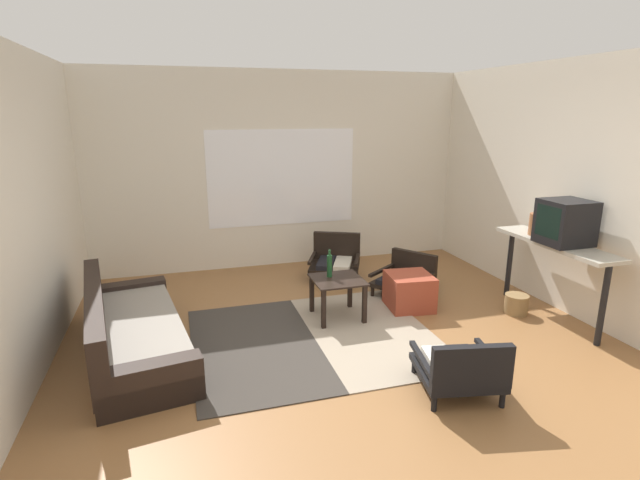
{
  "coord_description": "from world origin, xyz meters",
  "views": [
    {
      "loc": [
        -1.41,
        -3.61,
        2.16
      ],
      "look_at": [
        -0.02,
        1.1,
        0.84
      ],
      "focal_mm": 27.1,
      "sensor_mm": 36.0,
      "label": 1
    }
  ],
  "objects": [
    {
      "name": "crt_television",
      "position": [
        2.31,
        0.23,
        1.07
      ],
      "size": [
        0.44,
        0.42,
        0.45
      ],
      "color": "black",
      "rests_on": "console_shelf"
    },
    {
      "name": "side_wall_right",
      "position": [
        2.66,
        0.3,
        1.35
      ],
      "size": [
        0.12,
        6.6,
        2.7
      ],
      "primitive_type": "cube",
      "color": "silver",
      "rests_on": "ground"
    },
    {
      "name": "couch",
      "position": [
        -1.93,
        0.74,
        0.2
      ],
      "size": [
        1.1,
        2.19,
        0.65
      ],
      "color": "black",
      "rests_on": "ground"
    },
    {
      "name": "area_rug",
      "position": [
        -0.24,
        0.54,
        0.01
      ],
      "size": [
        2.33,
        2.02,
        0.01
      ],
      "color": "#38332D",
      "rests_on": "ground"
    },
    {
      "name": "far_wall_with_window",
      "position": [
        0.0,
        3.06,
        1.35
      ],
      "size": [
        5.6,
        0.13,
        2.7
      ],
      "color": "silver",
      "rests_on": "ground"
    },
    {
      "name": "console_shelf",
      "position": [
        2.31,
        0.32,
        0.74
      ],
      "size": [
        0.38,
        1.47,
        0.85
      ],
      "color": "#B2AD9E",
      "rests_on": "ground"
    },
    {
      "name": "side_wall_left",
      "position": [
        -2.66,
        0.3,
        1.35
      ],
      "size": [
        0.12,
        6.6,
        2.7
      ],
      "primitive_type": "cube",
      "color": "silver",
      "rests_on": "ground"
    },
    {
      "name": "armchair_corner",
      "position": [
        1.15,
        1.39,
        0.22
      ],
      "size": [
        0.84,
        0.84,
        0.49
      ],
      "color": "black",
      "rests_on": "ground"
    },
    {
      "name": "clay_vase",
      "position": [
        2.31,
        0.6,
        0.99
      ],
      "size": [
        0.19,
        0.19,
        0.37
      ],
      "color": "#935B38",
      "rests_on": "console_shelf"
    },
    {
      "name": "wicker_basket",
      "position": [
        2.06,
        0.5,
        0.11
      ],
      "size": [
        0.25,
        0.25,
        0.21
      ],
      "primitive_type": "cylinder",
      "color": "olive",
      "rests_on": "ground"
    },
    {
      "name": "armchair_striped_foreground",
      "position": [
        0.59,
        -0.71,
        0.23
      ],
      "size": [
        0.72,
        0.73,
        0.52
      ],
      "color": "black",
      "rests_on": "ground"
    },
    {
      "name": "ottoman_orange",
      "position": [
        1.0,
        0.98,
        0.2
      ],
      "size": [
        0.53,
        0.53,
        0.39
      ],
      "primitive_type": "cube",
      "rotation": [
        0.0,
        0.0,
        -0.1
      ],
      "color": "#993D28",
      "rests_on": "ground"
    },
    {
      "name": "glass_bottle",
      "position": [
        0.07,
        1.04,
        0.57
      ],
      "size": [
        0.06,
        0.06,
        0.3
      ],
      "color": "#194723",
      "rests_on": "coffee_table"
    },
    {
      "name": "armchair_by_window",
      "position": [
        0.53,
        2.22,
        0.26
      ],
      "size": [
        0.81,
        0.78,
        0.57
      ],
      "color": "black",
      "rests_on": "ground"
    },
    {
      "name": "ground_plane",
      "position": [
        0.0,
        0.0,
        0.0
      ],
      "size": [
        7.8,
        7.8,
        0.0
      ],
      "primitive_type": "plane",
      "color": "olive"
    },
    {
      "name": "coffee_table",
      "position": [
        0.14,
        0.95,
        0.34
      ],
      "size": [
        0.53,
        0.52,
        0.44
      ],
      "color": "black",
      "rests_on": "ground"
    }
  ]
}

